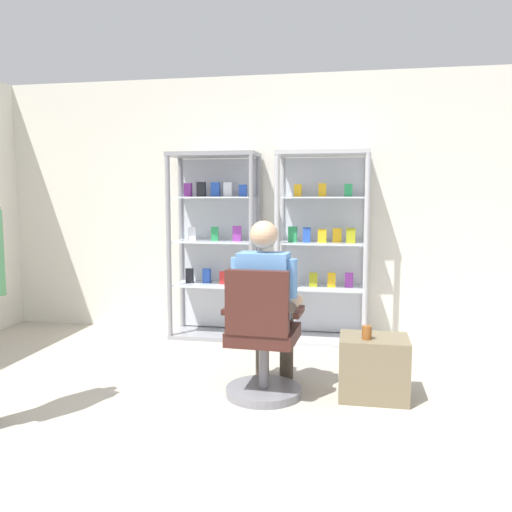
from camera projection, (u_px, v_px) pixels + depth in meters
name	position (u px, v px, depth m)	size (l,w,h in m)	color
ground_plane	(186.00, 472.00, 2.81)	(7.20, 7.20, 0.00)	#B2A899
back_wall	(272.00, 207.00, 5.59)	(6.00, 0.10, 2.70)	silver
display_cabinet_left	(216.00, 244.00, 5.50)	(0.90, 0.45, 1.90)	gray
display_cabinet_right	(322.00, 246.00, 5.30)	(0.90, 0.45, 1.90)	#B7B7BC
office_chair	(262.00, 345.00, 3.80)	(0.57, 0.56, 0.96)	slate
seated_shopkeeper	(267.00, 298.00, 3.93)	(0.50, 0.58, 1.29)	#3F382D
storage_crate	(373.00, 367.00, 3.84)	(0.49, 0.39, 0.45)	#72664C
tea_glass	(367.00, 332.00, 3.75)	(0.07, 0.07, 0.10)	brown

